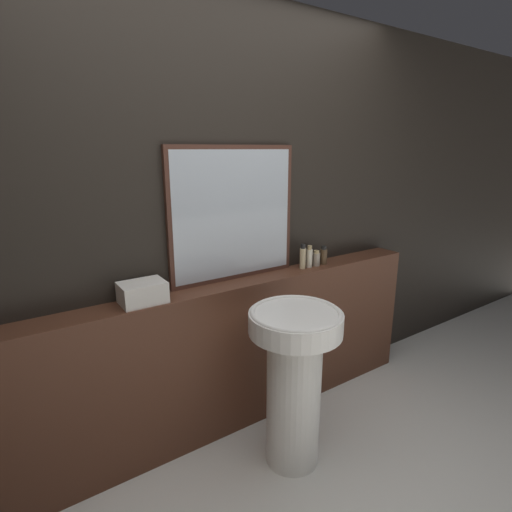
{
  "coord_description": "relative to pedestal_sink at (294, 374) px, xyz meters",
  "views": [
    {
      "loc": [
        -1.15,
        -0.7,
        1.69
      ],
      "look_at": [
        0.08,
        1.1,
        1.1
      ],
      "focal_mm": 28.0,
      "sensor_mm": 36.0,
      "label": 1
    }
  ],
  "objects": [
    {
      "name": "wall_back",
      "position": [
        -0.08,
        0.58,
        0.72
      ],
      "size": [
        8.0,
        0.06,
        2.5
      ],
      "color": "black",
      "rests_on": "ground_plane"
    },
    {
      "name": "vanity_counter",
      "position": [
        -0.08,
        0.46,
        -0.07
      ],
      "size": [
        2.78,
        0.19,
        0.93
      ],
      "color": "#512D1E",
      "rests_on": "ground_plane"
    },
    {
      "name": "pedestal_sink",
      "position": [
        0.0,
        0.0,
        0.0
      ],
      "size": [
        0.49,
        0.49,
        0.9
      ],
      "color": "white",
      "rests_on": "ground_plane"
    },
    {
      "name": "mirror",
      "position": [
        -0.04,
        0.53,
        0.79
      ],
      "size": [
        0.82,
        0.03,
        0.78
      ],
      "color": "#47281E",
      "rests_on": "vanity_counter"
    },
    {
      "name": "towel_stack",
      "position": [
        -0.63,
        0.46,
        0.45
      ],
      "size": [
        0.22,
        0.17,
        0.11
      ],
      "color": "silver",
      "rests_on": "vanity_counter"
    },
    {
      "name": "shampoo_bottle",
      "position": [
        0.43,
        0.46,
        0.47
      ],
      "size": [
        0.04,
        0.04,
        0.16
      ],
      "color": "#C6B284",
      "rests_on": "vanity_counter"
    },
    {
      "name": "conditioner_bottle",
      "position": [
        0.49,
        0.46,
        0.47
      ],
      "size": [
        0.04,
        0.04,
        0.15
      ],
      "color": "beige",
      "rests_on": "vanity_counter"
    },
    {
      "name": "lotion_bottle",
      "position": [
        0.55,
        0.46,
        0.45
      ],
      "size": [
        0.05,
        0.05,
        0.1
      ],
      "color": "gray",
      "rests_on": "vanity_counter"
    },
    {
      "name": "body_wash_bottle",
      "position": [
        0.62,
        0.46,
        0.46
      ],
      "size": [
        0.05,
        0.05,
        0.13
      ],
      "color": "#4C3823",
      "rests_on": "vanity_counter"
    }
  ]
}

